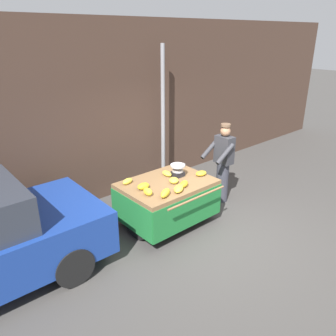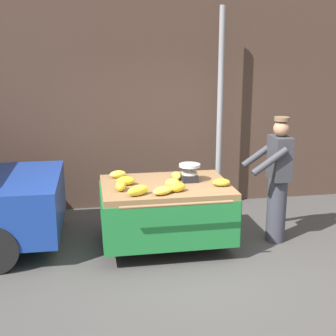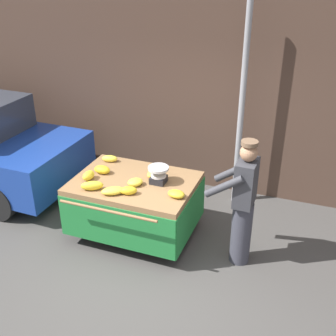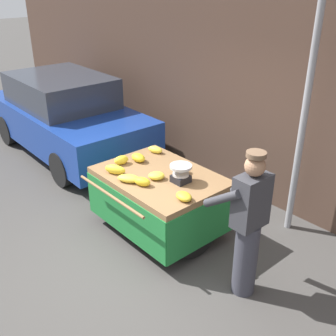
# 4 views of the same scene
# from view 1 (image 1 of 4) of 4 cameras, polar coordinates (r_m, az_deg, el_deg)

# --- Properties ---
(ground_plane) EXTENTS (60.00, 60.00, 0.00)m
(ground_plane) POSITION_cam_1_polar(r_m,az_deg,el_deg) (6.32, 7.33, -10.96)
(ground_plane) COLOR #423F3D
(back_wall) EXTENTS (16.00, 0.24, 3.72)m
(back_wall) POSITION_cam_1_polar(r_m,az_deg,el_deg) (7.51, -7.57, 9.83)
(back_wall) COLOR #473328
(back_wall) RESTS_ON ground
(street_pole) EXTENTS (0.09, 0.09, 3.21)m
(street_pole) POSITION_cam_1_polar(r_m,az_deg,el_deg) (7.65, -0.86, 8.29)
(street_pole) COLOR gray
(street_pole) RESTS_ON ground
(banana_cart) EXTENTS (1.67, 1.41, 0.87)m
(banana_cart) POSITION_cam_1_polar(r_m,az_deg,el_deg) (6.26, -0.17, -4.23)
(banana_cart) COLOR olive
(banana_cart) RESTS_ON ground
(weighing_scale) EXTENTS (0.28, 0.28, 0.24)m
(weighing_scale) POSITION_cam_1_polar(r_m,az_deg,el_deg) (6.37, 1.67, -0.40)
(weighing_scale) COLOR black
(weighing_scale) RESTS_ON banana_cart
(banana_bunch_0) EXTENTS (0.24, 0.18, 0.09)m
(banana_bunch_0) POSITION_cam_1_polar(r_m,az_deg,el_deg) (6.45, 5.64, -0.90)
(banana_bunch_0) COLOR gold
(banana_bunch_0) RESTS_ON banana_cart
(banana_bunch_1) EXTENTS (0.23, 0.15, 0.11)m
(banana_bunch_1) POSITION_cam_1_polar(r_m,az_deg,el_deg) (5.88, -4.20, -3.09)
(banana_bunch_1) COLOR gold
(banana_bunch_1) RESTS_ON banana_cart
(banana_bunch_2) EXTENTS (0.25, 0.20, 0.11)m
(banana_bunch_2) POSITION_cam_1_polar(r_m,az_deg,el_deg) (5.96, 2.73, -2.72)
(banana_bunch_2) COLOR gold
(banana_bunch_2) RESTS_ON banana_cart
(banana_bunch_3) EXTENTS (0.25, 0.18, 0.10)m
(banana_bunch_3) POSITION_cam_1_polar(r_m,az_deg,el_deg) (6.12, -6.86, -2.23)
(banana_bunch_3) COLOR yellow
(banana_bunch_3) RESTS_ON banana_cart
(banana_bunch_4) EXTENTS (0.26, 0.27, 0.09)m
(banana_bunch_4) POSITION_cam_1_polar(r_m,az_deg,el_deg) (6.12, 1.01, -2.11)
(banana_bunch_4) COLOR yellow
(banana_bunch_4) RESTS_ON banana_cart
(banana_bunch_5) EXTENTS (0.33, 0.29, 0.10)m
(banana_bunch_5) POSITION_cam_1_polar(r_m,az_deg,el_deg) (5.80, 1.83, -3.51)
(banana_bunch_5) COLOR yellow
(banana_bunch_5) RESTS_ON banana_cart
(banana_bunch_6) EXTENTS (0.14, 0.25, 0.09)m
(banana_bunch_6) POSITION_cam_1_polar(r_m,az_deg,el_deg) (6.41, -0.18, -0.94)
(banana_bunch_6) COLOR yellow
(banana_bunch_6) RESTS_ON banana_cart
(banana_bunch_7) EXTENTS (0.31, 0.24, 0.12)m
(banana_bunch_7) POSITION_cam_1_polar(r_m,az_deg,el_deg) (5.62, -0.46, -4.25)
(banana_bunch_7) COLOR yellow
(banana_bunch_7) RESTS_ON banana_cart
(banana_bunch_8) EXTENTS (0.15, 0.22, 0.12)m
(banana_bunch_8) POSITION_cam_1_polar(r_m,az_deg,el_deg) (5.67, -3.44, -4.02)
(banana_bunch_8) COLOR yellow
(banana_bunch_8) RESTS_ON banana_cart
(vendor_person) EXTENTS (0.59, 0.52, 1.71)m
(vendor_person) POSITION_cam_1_polar(r_m,az_deg,el_deg) (7.14, 9.29, 0.80)
(vendor_person) COLOR #383842
(vendor_person) RESTS_ON ground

